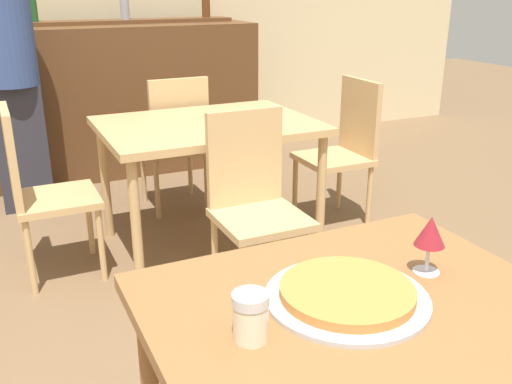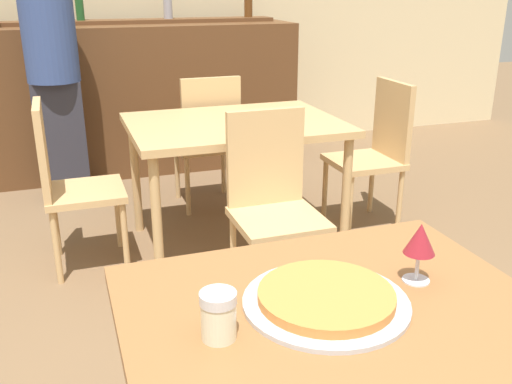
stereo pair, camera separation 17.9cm
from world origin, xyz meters
name	(u,v)px [view 1 (the left image)]	position (x,y,z in m)	size (l,w,h in m)	color
dining_table_near	(354,333)	(0.00, 0.00, 0.64)	(1.00, 0.78, 0.73)	brown
dining_table_far	(208,135)	(0.33, 1.90, 0.66)	(1.15, 0.86, 0.73)	tan
bar_counter	(93,102)	(0.00, 3.57, 0.57)	(2.60, 0.56, 1.15)	brown
bar_back_shelf	(76,17)	(-0.04, 3.71, 1.21)	(2.39, 0.24, 0.35)	brown
chair_far_side_front	(254,196)	(0.33, 1.31, 0.51)	(0.40, 0.40, 0.90)	tan
chair_far_side_back	(176,137)	(0.33, 2.50, 0.51)	(0.40, 0.40, 0.90)	tan
chair_far_side_left	(37,185)	(-0.57, 1.90, 0.51)	(0.40, 0.40, 0.90)	tan
chair_far_side_right	(345,143)	(1.24, 1.90, 0.51)	(0.40, 0.40, 0.90)	tan
pizza_tray	(347,294)	(-0.02, 0.02, 0.75)	(0.40, 0.40, 0.04)	#B7B7BC
cheese_shaker	(251,316)	(-0.29, -0.03, 0.79)	(0.08, 0.08, 0.11)	beige
person_standing	(10,67)	(-0.58, 2.99, 0.95)	(0.34, 0.34, 1.74)	#2D2D38
wine_glass	(430,233)	(0.25, 0.05, 0.84)	(0.08, 0.08, 0.16)	silver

